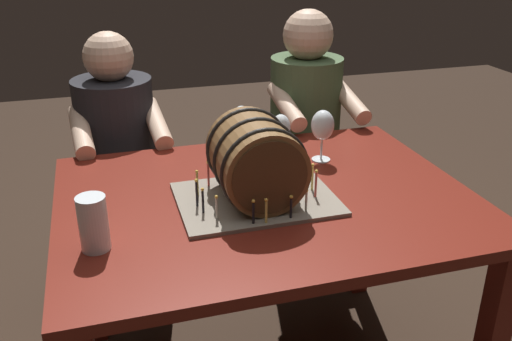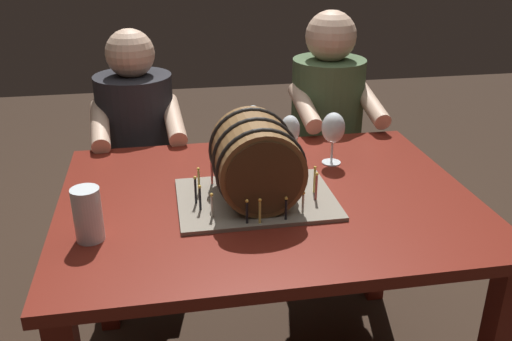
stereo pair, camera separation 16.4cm
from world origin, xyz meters
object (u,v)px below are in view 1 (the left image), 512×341
Objects in this scene: dining_table at (266,226)px; wine_glass_red at (242,124)px; beer_pint at (94,224)px; person_seated_right at (304,157)px; wine_glass_white at (281,131)px; person_seated_left at (122,184)px; wine_glass_empty at (323,126)px; barrel_cake at (256,163)px.

wine_glass_red is (0.01, 0.33, 0.23)m from dining_table.
person_seated_right reaches higher than beer_pint.
person_seated_right is at bearing 60.14° from wine_glass_white.
wine_glass_red is 0.15m from wine_glass_white.
person_seated_left is 0.82m from person_seated_right.
dining_table is 0.40m from wine_glass_red.
wine_glass_empty reaches higher than wine_glass_white.
barrel_cake is 0.39m from wine_glass_empty.
wine_glass_red reaches higher than wine_glass_empty.
person_seated_left is (0.10, 0.90, -0.31)m from beer_pint.
barrel_cake reaches higher than wine_glass_red.
wine_glass_white is at bearing -119.86° from person_seated_right.
wine_glass_red is 0.16× the size of person_seated_left.
dining_table is 0.24m from barrel_cake.
wine_glass_empty is at bearing -105.18° from person_seated_right.
barrel_cake is 0.30m from wine_glass_white.
beer_pint is 0.95m from person_seated_left.
wine_glass_white is at bearing -44.33° from wine_glass_red.
beer_pint is 0.13× the size of person_seated_left.
person_seated_right is at bearing 44.84° from wine_glass_red.
beer_pint is (-0.47, -0.14, -0.05)m from barrel_cake.
wine_glass_empty is (0.27, 0.21, 0.24)m from dining_table.
wine_glass_red is at bearing 43.79° from beer_pint.
barrel_cake is at bearing 16.95° from beer_pint.
wine_glass_empty is 0.16× the size of person_seated_left.
wine_glass_white is 0.15× the size of person_seated_right.
person_seated_left reaches higher than wine_glass_red.
person_seated_left reaches higher than beer_pint.
person_seated_right is at bearing 59.15° from barrel_cake.
wine_glass_white is at bearing 61.34° from dining_table.
person_seated_left is at bearing 142.84° from wine_glass_empty.
wine_glass_white is at bearing -43.39° from person_seated_left.
dining_table is 0.84m from person_seated_left.
person_seated_left reaches higher than wine_glass_empty.
beer_pint is at bearing -153.90° from wine_glass_empty.
wine_glass_red is at bearing -135.16° from person_seated_right.
wine_glass_empty is 0.87m from beer_pint.
wine_glass_red is 1.04× the size of wine_glass_white.
person_seated_left is at bearing 136.61° from wine_glass_white.
wine_glass_white is (0.12, 0.22, 0.23)m from dining_table.
person_seated_right reaches higher than person_seated_left.
barrel_cake reaches higher than dining_table.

